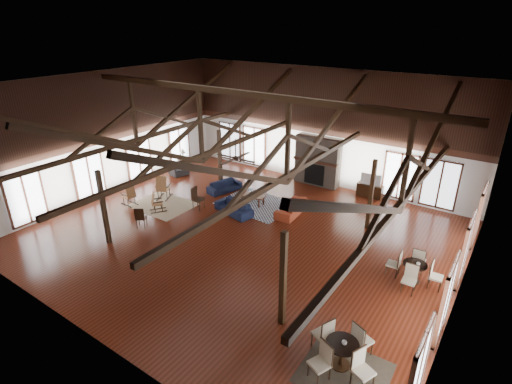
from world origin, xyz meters
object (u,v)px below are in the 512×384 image
Objects in this scene: armchair at (178,169)px; tv_console at (370,190)px; sofa_navy_left at (225,186)px; sofa_orange at (292,207)px; cafe_table_far at (414,269)px; coffee_table at (253,196)px; sofa_navy_front at (234,208)px; cafe_table_near at (342,350)px.

tv_console reaches higher than armchair.
armchair reaches higher than sofa_navy_left.
tv_console is (2.26, 3.89, 0.02)m from sofa_orange.
sofa_orange is at bearing 160.39° from cafe_table_far.
sofa_navy_left is 1.41× the size of coffee_table.
armchair is at bearing -99.11° from sofa_orange.
sofa_orange is 1.11× the size of cafe_table_far.
cafe_table_far is 1.45× the size of tv_console.
cafe_table_far is (13.71, -2.76, 0.16)m from armchair.
sofa_navy_front is 0.95× the size of sofa_orange.
armchair is 0.53× the size of cafe_table_far.
sofa_orange reaches higher than sofa_navy_left.
cafe_table_far is (7.99, -1.95, 0.08)m from coffee_table.
sofa_navy_left is at bearing 166.70° from cafe_table_far.
cafe_table_near is (9.49, -7.10, 0.25)m from sofa_navy_left.
sofa_navy_left is 1.41× the size of tv_console.
cafe_table_near is 4.76m from cafe_table_far.
cafe_table_near is at bearing -73.76° from tv_console.
sofa_orange reaches higher than coffee_table.
cafe_table_far is (5.94, -2.11, 0.18)m from sofa_orange.
sofa_navy_front reaches higher than coffee_table.
armchair is at bearing 168.64° from cafe_table_far.
sofa_navy_left is (-1.94, 1.75, -0.02)m from sofa_navy_front.
coffee_table is 1.00× the size of tv_console.
armchair is at bearing 171.92° from sofa_navy_front.
cafe_table_far is (0.55, 4.73, -0.03)m from cafe_table_near.
armchair reaches higher than sofa_orange.
sofa_orange is (2.17, 1.49, 0.02)m from sofa_navy_front.
cafe_table_near is at bearing -22.58° from sofa_navy_front.
sofa_orange is at bearing -79.63° from armchair.
cafe_table_near reaches higher than coffee_table.
armchair is at bearing 162.96° from coffee_table.
cafe_table_far reaches higher than sofa_orange.
coffee_table is (-2.05, -0.17, 0.10)m from sofa_orange.
sofa_navy_front is at bearing -59.86° from sofa_orange.
cafe_table_near reaches higher than sofa_navy_front.
sofa_orange is 1.61× the size of tv_console.
coffee_table is 0.64× the size of cafe_table_near.
cafe_table_near reaches higher than cafe_table_far.
sofa_navy_front is at bearing -95.74° from armchair.
cafe_table_near reaches higher than sofa_orange.
tv_console is (6.37, 3.63, 0.06)m from sofa_navy_left.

